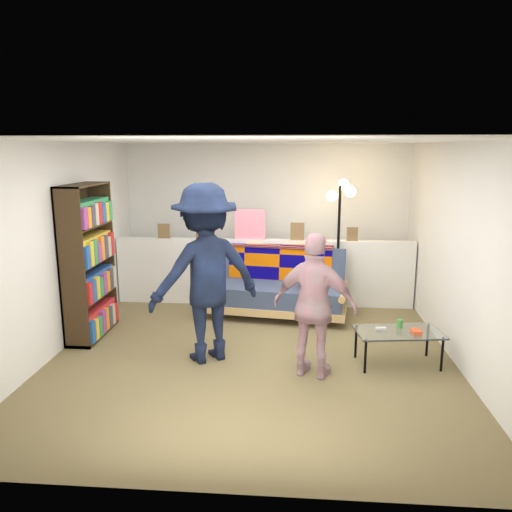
{
  "coord_description": "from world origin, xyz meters",
  "views": [
    {
      "loc": [
        0.47,
        -5.48,
        2.32
      ],
      "look_at": [
        0.0,
        0.4,
        1.05
      ],
      "focal_mm": 35.0,
      "sensor_mm": 36.0,
      "label": 1
    }
  ],
  "objects_px": {
    "futon_sofa": "(278,287)",
    "coffee_table": "(399,333)",
    "floor_lamp": "(340,218)",
    "person_right": "(315,306)",
    "person_left": "(205,273)",
    "bookshelf": "(88,267)"
  },
  "relations": [
    {
      "from": "futon_sofa",
      "to": "coffee_table",
      "type": "height_order",
      "value": "futon_sofa"
    },
    {
      "from": "coffee_table",
      "to": "floor_lamp",
      "type": "bearing_deg",
      "value": 104.68
    },
    {
      "from": "coffee_table",
      "to": "person_right",
      "type": "distance_m",
      "value": 1.07
    },
    {
      "from": "futon_sofa",
      "to": "coffee_table",
      "type": "relative_size",
      "value": 2.13
    },
    {
      "from": "futon_sofa",
      "to": "coffee_table",
      "type": "xyz_separation_m",
      "value": [
        1.37,
        -1.6,
        -0.04
      ]
    },
    {
      "from": "futon_sofa",
      "to": "person_left",
      "type": "height_order",
      "value": "person_left"
    },
    {
      "from": "futon_sofa",
      "to": "coffee_table",
      "type": "bearing_deg",
      "value": -49.46
    },
    {
      "from": "floor_lamp",
      "to": "bookshelf",
      "type": "bearing_deg",
      "value": -157.38
    },
    {
      "from": "bookshelf",
      "to": "person_left",
      "type": "relative_size",
      "value": 0.97
    },
    {
      "from": "floor_lamp",
      "to": "person_left",
      "type": "distance_m",
      "value": 2.53
    },
    {
      "from": "bookshelf",
      "to": "floor_lamp",
      "type": "xyz_separation_m",
      "value": [
        3.19,
        1.33,
        0.45
      ]
    },
    {
      "from": "bookshelf",
      "to": "person_right",
      "type": "xyz_separation_m",
      "value": [
        2.76,
        -0.95,
        -0.14
      ]
    },
    {
      "from": "person_left",
      "to": "floor_lamp",
      "type": "bearing_deg",
      "value": -162.15
    },
    {
      "from": "bookshelf",
      "to": "coffee_table",
      "type": "distance_m",
      "value": 3.78
    },
    {
      "from": "floor_lamp",
      "to": "person_right",
      "type": "relative_size",
      "value": 1.26
    },
    {
      "from": "futon_sofa",
      "to": "floor_lamp",
      "type": "distance_m",
      "value": 1.33
    },
    {
      "from": "bookshelf",
      "to": "person_right",
      "type": "distance_m",
      "value": 2.92
    },
    {
      "from": "futon_sofa",
      "to": "person_left",
      "type": "bearing_deg",
      "value": -114.99
    },
    {
      "from": "futon_sofa",
      "to": "bookshelf",
      "type": "xyz_separation_m",
      "value": [
        -2.32,
        -1.01,
        0.5
      ]
    },
    {
      "from": "bookshelf",
      "to": "coffee_table",
      "type": "bearing_deg",
      "value": -9.18
    },
    {
      "from": "futon_sofa",
      "to": "person_left",
      "type": "relative_size",
      "value": 1.05
    },
    {
      "from": "person_left",
      "to": "coffee_table",
      "type": "bearing_deg",
      "value": 147.73
    }
  ]
}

